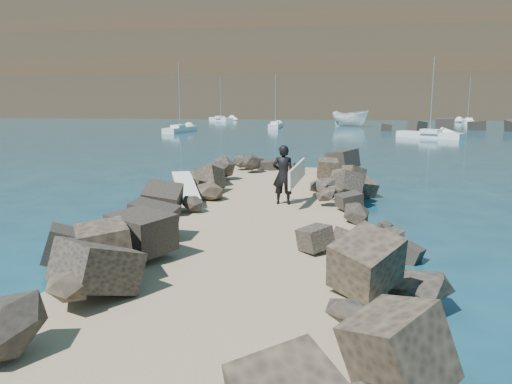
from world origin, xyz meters
TOP-DOWN VIEW (x-y plane):
  - ground at (0.00, 0.00)m, footprint 800.00×800.00m
  - jetty at (0.00, -2.00)m, footprint 6.00×26.00m
  - riprap_left at (-2.90, -1.50)m, footprint 2.60×22.00m
  - riprap_right at (2.90, -1.50)m, footprint 2.60×22.00m
  - headland at (10.00, 160.00)m, footprint 360.00×140.00m
  - surfboard_resting at (-2.76, 1.62)m, footprint 1.61×2.59m
  - boat_imported at (4.69, 63.83)m, footprint 6.59×5.79m
  - surfer_with_board at (0.53, 1.83)m, footprint 1.01×2.39m
  - sailboat_a at (-16.82, 46.46)m, footprint 2.47×7.35m
  - sailboat_b at (-6.11, 57.67)m, footprint 1.45×6.34m
  - sailboat_d at (25.41, 78.40)m, footprint 2.49×6.83m
  - sailboat_e at (-19.42, 81.20)m, footprint 5.79×6.48m
  - sailboat_c at (12.24, 40.93)m, footprint 6.56×5.53m
  - sailboat_f at (34.74, 96.98)m, footprint 2.23×6.24m
  - headland_buildings at (16.81, 152.19)m, footprint 137.50×30.50m

SIDE VIEW (x-z plane):
  - ground at x=0.00m, z-range 0.00..0.00m
  - jetty at x=0.00m, z-range 0.00..0.60m
  - sailboat_a at x=-16.82m, z-range -3.99..4.69m
  - sailboat_e at x=-19.42m, z-range -3.96..4.65m
  - sailboat_c at x=12.24m, z-range -3.92..4.61m
  - sailboat_d at x=25.41m, z-range -3.70..4.40m
  - sailboat_b at x=-6.11m, z-range -3.51..4.21m
  - sailboat_f at x=34.74m, z-range -3.38..4.08m
  - riprap_left at x=-2.90m, z-range 0.00..1.00m
  - riprap_right at x=2.90m, z-range 0.00..1.00m
  - surfboard_resting at x=-2.76m, z-range 1.00..1.08m
  - boat_imported at x=4.69m, z-range 0.00..2.48m
  - surfer_with_board at x=0.53m, z-range 0.61..2.55m
  - headland at x=10.00m, z-range 0.00..32.00m
  - headland_buildings at x=16.81m, z-range 31.47..36.47m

